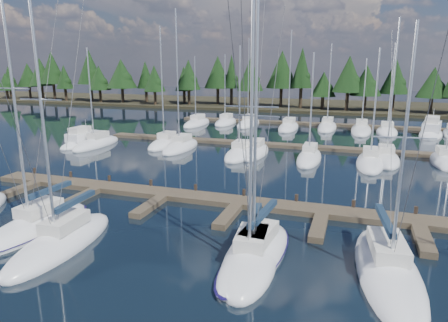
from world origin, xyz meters
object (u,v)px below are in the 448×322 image
(front_sailboat_2, at_px, (62,242))
(motor_yacht_right, at_px, (431,132))
(front_sailboat_4, at_px, (256,255))
(main_dock, at_px, (238,205))
(front_sailboat_5, at_px, (388,270))
(front_sailboat_3, at_px, (250,260))
(motor_yacht_left, at_px, (83,141))
(front_sailboat_1, at_px, (36,226))

(front_sailboat_2, relative_size, motor_yacht_right, 1.57)
(front_sailboat_4, bearing_deg, motor_yacht_right, 71.63)
(main_dock, height_order, motor_yacht_right, motor_yacht_right)
(main_dock, relative_size, front_sailboat_5, 3.44)
(front_sailboat_2, height_order, front_sailboat_3, front_sailboat_2)
(front_sailboat_2, distance_m, motor_yacht_left, 30.90)
(front_sailboat_3, height_order, motor_yacht_left, front_sailboat_3)
(main_dock, bearing_deg, front_sailboat_5, -34.94)
(front_sailboat_5, bearing_deg, front_sailboat_2, -171.75)
(main_dock, bearing_deg, motor_yacht_right, 64.27)
(front_sailboat_4, distance_m, motor_yacht_left, 36.99)
(main_dock, bearing_deg, front_sailboat_3, -69.04)
(front_sailboat_3, bearing_deg, motor_yacht_left, 140.31)
(front_sailboat_1, xyz_separation_m, front_sailboat_5, (20.63, 1.15, -0.03))
(motor_yacht_right, bearing_deg, front_sailboat_5, -100.67)
(front_sailboat_3, bearing_deg, main_dock, 110.96)
(front_sailboat_2, bearing_deg, motor_yacht_left, 125.42)
(main_dock, height_order, motor_yacht_left, motor_yacht_left)
(front_sailboat_5, relative_size, motor_yacht_right, 1.31)
(front_sailboat_4, xyz_separation_m, front_sailboat_5, (6.57, 0.53, -0.02))
(main_dock, distance_m, front_sailboat_2, 12.13)
(front_sailboat_2, relative_size, front_sailboat_3, 1.02)
(main_dock, bearing_deg, motor_yacht_left, 148.32)
(front_sailboat_5, bearing_deg, front_sailboat_1, -176.82)
(front_sailboat_2, height_order, front_sailboat_4, front_sailboat_2)
(front_sailboat_1, xyz_separation_m, motor_yacht_left, (-14.76, 23.79, 0.14))
(front_sailboat_4, bearing_deg, main_dock, 113.52)
(front_sailboat_1, distance_m, motor_yacht_left, 28.00)
(front_sailboat_3, relative_size, front_sailboat_5, 1.18)
(front_sailboat_2, distance_m, front_sailboat_3, 10.86)
(front_sailboat_4, height_order, motor_yacht_right, front_sailboat_4)
(front_sailboat_3, bearing_deg, front_sailboat_1, 179.93)
(motor_yacht_right, bearing_deg, front_sailboat_1, -122.43)
(main_dock, distance_m, motor_yacht_left, 30.11)
(front_sailboat_3, relative_size, motor_yacht_right, 1.54)
(motor_yacht_right, bearing_deg, main_dock, -115.73)
(front_sailboat_1, xyz_separation_m, motor_yacht_right, (29.03, 45.69, 0.21))
(main_dock, height_order, front_sailboat_4, front_sailboat_4)
(motor_yacht_left, relative_size, motor_yacht_right, 0.81)
(front_sailboat_2, height_order, motor_yacht_left, front_sailboat_2)
(front_sailboat_2, distance_m, motor_yacht_right, 53.72)
(front_sailboat_2, distance_m, front_sailboat_4, 11.10)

